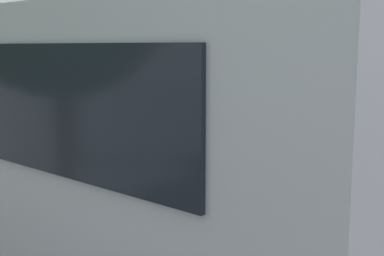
{
  "coord_description": "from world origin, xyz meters",
  "views": [
    {
      "loc": [
        -7.75,
        8.87,
        2.89
      ],
      "look_at": [
        -0.39,
        0.26,
        1.1
      ],
      "focal_mm": 48.44,
      "sensor_mm": 36.0,
      "label": 1
    }
  ],
  "objects_px": {
    "spectator_left": "(183,159)",
    "traffic_cone": "(263,147)",
    "spectator_right": "(122,140)",
    "spectator_far_left": "(232,158)",
    "spectator_centre": "(150,147)",
    "stunt_motorcycle": "(196,111)",
    "parked_motorcycle_silver": "(110,178)",
    "tour_bus": "(3,138)"
  },
  "relations": [
    {
      "from": "spectator_left",
      "to": "traffic_cone",
      "type": "distance_m",
      "value": 5.02
    },
    {
      "from": "spectator_left",
      "to": "spectator_right",
      "type": "xyz_separation_m",
      "value": [
        1.85,
        -0.28,
        0.08
      ]
    },
    {
      "from": "spectator_far_left",
      "to": "spectator_centre",
      "type": "height_order",
      "value": "spectator_far_left"
    },
    {
      "from": "spectator_centre",
      "to": "stunt_motorcycle",
      "type": "xyz_separation_m",
      "value": [
        2.81,
        -4.64,
        -0.01
      ]
    },
    {
      "from": "parked_motorcycle_silver",
      "to": "spectator_centre",
      "type": "bearing_deg",
      "value": -133.41
    },
    {
      "from": "parked_motorcycle_silver",
      "to": "stunt_motorcycle",
      "type": "bearing_deg",
      "value": -66.0
    },
    {
      "from": "traffic_cone",
      "to": "parked_motorcycle_silver",
      "type": "bearing_deg",
      "value": 90.0
    },
    {
      "from": "tour_bus",
      "to": "traffic_cone",
      "type": "distance_m",
      "value": 7.75
    },
    {
      "from": "parked_motorcycle_silver",
      "to": "spectator_far_left",
      "type": "bearing_deg",
      "value": -164.72
    },
    {
      "from": "tour_bus",
      "to": "spectator_left",
      "type": "height_order",
      "value": "tour_bus"
    },
    {
      "from": "tour_bus",
      "to": "traffic_cone",
      "type": "bearing_deg",
      "value": -85.1
    },
    {
      "from": "tour_bus",
      "to": "spectator_left",
      "type": "distance_m",
      "value": 3.03
    },
    {
      "from": "spectator_far_left",
      "to": "spectator_centre",
      "type": "xyz_separation_m",
      "value": [
        1.8,
        0.09,
        -0.02
      ]
    },
    {
      "from": "spectator_far_left",
      "to": "spectator_left",
      "type": "bearing_deg",
      "value": 14.74
    },
    {
      "from": "tour_bus",
      "to": "spectator_left",
      "type": "xyz_separation_m",
      "value": [
        -0.79,
        -2.84,
        -0.66
      ]
    },
    {
      "from": "tour_bus",
      "to": "stunt_motorcycle",
      "type": "xyz_separation_m",
      "value": [
        2.96,
        -7.62,
        -0.59
      ]
    },
    {
      "from": "spectator_far_left",
      "to": "stunt_motorcycle",
      "type": "relative_size",
      "value": 0.96
    },
    {
      "from": "tour_bus",
      "to": "stunt_motorcycle",
      "type": "relative_size",
      "value": 5.96
    },
    {
      "from": "tour_bus",
      "to": "spectator_far_left",
      "type": "xyz_separation_m",
      "value": [
        -1.66,
        -3.07,
        -0.57
      ]
    },
    {
      "from": "spectator_right",
      "to": "stunt_motorcycle",
      "type": "distance_m",
      "value": 4.88
    },
    {
      "from": "spectator_far_left",
      "to": "spectator_right",
      "type": "distance_m",
      "value": 2.71
    },
    {
      "from": "spectator_left",
      "to": "traffic_cone",
      "type": "xyz_separation_m",
      "value": [
        1.45,
        -4.76,
        -0.68
      ]
    },
    {
      "from": "parked_motorcycle_silver",
      "to": "spectator_left",
      "type": "bearing_deg",
      "value": -164.4
    },
    {
      "from": "spectator_far_left",
      "to": "spectator_left",
      "type": "xyz_separation_m",
      "value": [
        0.86,
        0.23,
        -0.1
      ]
    },
    {
      "from": "tour_bus",
      "to": "spectator_centre",
      "type": "height_order",
      "value": "tour_bus"
    },
    {
      "from": "spectator_left",
      "to": "tour_bus",
      "type": "bearing_deg",
      "value": 74.38
    },
    {
      "from": "spectator_centre",
      "to": "traffic_cone",
      "type": "height_order",
      "value": "spectator_centre"
    },
    {
      "from": "spectator_far_left",
      "to": "parked_motorcycle_silver",
      "type": "xyz_separation_m",
      "value": [
        2.31,
        0.63,
        -0.6
      ]
    },
    {
      "from": "spectator_centre",
      "to": "stunt_motorcycle",
      "type": "height_order",
      "value": "stunt_motorcycle"
    },
    {
      "from": "spectator_left",
      "to": "spectator_centre",
      "type": "xyz_separation_m",
      "value": [
        0.94,
        -0.13,
        0.08
      ]
    },
    {
      "from": "spectator_far_left",
      "to": "parked_motorcycle_silver",
      "type": "bearing_deg",
      "value": 15.28
    },
    {
      "from": "spectator_left",
      "to": "parked_motorcycle_silver",
      "type": "relative_size",
      "value": 0.81
    },
    {
      "from": "spectator_left",
      "to": "stunt_motorcycle",
      "type": "xyz_separation_m",
      "value": [
        3.75,
        -4.77,
        0.07
      ]
    },
    {
      "from": "tour_bus",
      "to": "parked_motorcycle_silver",
      "type": "height_order",
      "value": "tour_bus"
    },
    {
      "from": "parked_motorcycle_silver",
      "to": "tour_bus",
      "type": "bearing_deg",
      "value": 104.95
    },
    {
      "from": "spectator_far_left",
      "to": "spectator_left",
      "type": "height_order",
      "value": "spectator_far_left"
    },
    {
      "from": "tour_bus",
      "to": "spectator_right",
      "type": "distance_m",
      "value": 3.35
    },
    {
      "from": "tour_bus",
      "to": "traffic_cone",
      "type": "relative_size",
      "value": 17.84
    },
    {
      "from": "spectator_centre",
      "to": "parked_motorcycle_silver",
      "type": "xyz_separation_m",
      "value": [
        0.51,
        0.54,
        -0.58
      ]
    },
    {
      "from": "spectator_centre",
      "to": "tour_bus",
      "type": "bearing_deg",
      "value": 92.78
    },
    {
      "from": "spectator_left",
      "to": "spectator_far_left",
      "type": "bearing_deg",
      "value": -165.26
    },
    {
      "from": "spectator_left",
      "to": "spectator_right",
      "type": "relative_size",
      "value": 0.93
    }
  ]
}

